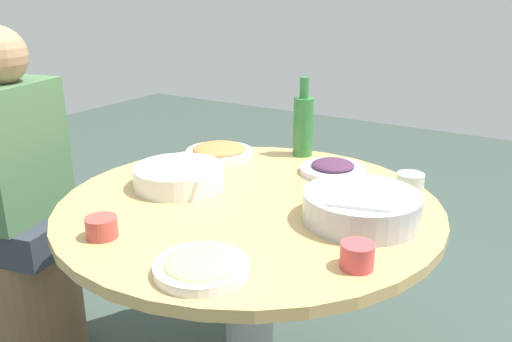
{
  "coord_description": "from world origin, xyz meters",
  "views": [
    {
      "loc": [
        1.19,
        0.77,
        1.33
      ],
      "look_at": [
        -0.01,
        0.02,
        0.84
      ],
      "focal_mm": 37.19,
      "sensor_mm": 36.0,
      "label": 1
    }
  ],
  "objects": [
    {
      "name": "dish_noodles",
      "position": [
        0.4,
        0.13,
        0.76
      ],
      "size": [
        0.21,
        0.21,
        0.04
      ],
      "color": "white",
      "rests_on": "round_dining_table"
    },
    {
      "name": "dish_eggplant",
      "position": [
        -0.35,
        0.1,
        0.76
      ],
      "size": [
        0.22,
        0.22,
        0.04
      ],
      "color": "silver",
      "rests_on": "round_dining_table"
    },
    {
      "name": "tea_cup_near",
      "position": [
        0.2,
        0.41,
        0.78
      ],
      "size": [
        0.08,
        0.08,
        0.06
      ],
      "primitive_type": "cylinder",
      "color": "#CC4447",
      "rests_on": "round_dining_table"
    },
    {
      "name": "stool_for_diner_left",
      "position": [
        0.19,
        -0.82,
        0.23
      ],
      "size": [
        0.34,
        0.34,
        0.46
      ],
      "primitive_type": "cylinder",
      "color": "brown",
      "rests_on": "ground"
    },
    {
      "name": "soup_bowl",
      "position": [
        0.01,
        -0.25,
        0.78
      ],
      "size": [
        0.28,
        0.28,
        0.07
      ],
      "color": "silver",
      "rests_on": "round_dining_table"
    },
    {
      "name": "diner_left",
      "position": [
        0.19,
        -0.82,
        0.78
      ],
      "size": [
        0.39,
        0.4,
        0.76
      ],
      "color": "#2D333D",
      "rests_on": "stool_for_diner_left"
    },
    {
      "name": "tea_cup_side",
      "position": [
        -0.28,
        0.38,
        0.78
      ],
      "size": [
        0.08,
        0.08,
        0.07
      ],
      "primitive_type": "cylinder",
      "color": "silver",
      "rests_on": "round_dining_table"
    },
    {
      "name": "dish_tofu_braise",
      "position": [
        -0.3,
        -0.32,
        0.77
      ],
      "size": [
        0.24,
        0.24,
        0.05
      ],
      "color": "white",
      "rests_on": "round_dining_table"
    },
    {
      "name": "round_dining_table",
      "position": [
        0.0,
        0.0,
        0.57
      ],
      "size": [
        1.1,
        1.1,
        0.75
      ],
      "color": "#99999E",
      "rests_on": "ground"
    },
    {
      "name": "rice_bowl",
      "position": [
        -0.04,
        0.32,
        0.79
      ],
      "size": [
        0.31,
        0.31,
        0.09
      ],
      "color": "#B2B5BA",
      "rests_on": "round_dining_table"
    },
    {
      "name": "green_bottle",
      "position": [
        -0.48,
        -0.07,
        0.86
      ],
      "size": [
        0.07,
        0.07,
        0.29
      ],
      "color": "#317638",
      "rests_on": "round_dining_table"
    },
    {
      "name": "tea_cup_far",
      "position": [
        0.39,
        -0.18,
        0.77
      ],
      "size": [
        0.08,
        0.08,
        0.05
      ],
      "primitive_type": "cylinder",
      "color": "#BD473F",
      "rests_on": "round_dining_table"
    }
  ]
}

